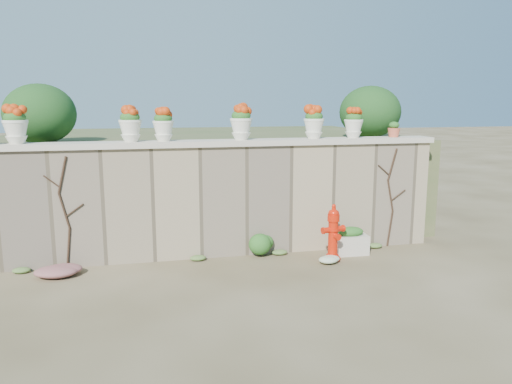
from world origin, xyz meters
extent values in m
plane|color=#4A3D25|center=(0.00, 0.00, 0.00)|extent=(80.00, 80.00, 0.00)
cube|color=gray|center=(0.00, 1.80, 1.00)|extent=(8.00, 0.40, 2.00)
cube|color=beige|center=(0.00, 1.80, 2.05)|extent=(8.10, 0.52, 0.10)
cube|color=#384C23|center=(0.00, 5.00, 1.00)|extent=(9.00, 6.00, 2.00)
ellipsoid|color=#143814|center=(-3.20, 3.00, 2.55)|extent=(1.30, 1.30, 1.10)
ellipsoid|color=#143814|center=(3.40, 3.00, 2.55)|extent=(1.30, 1.30, 1.10)
cylinder|color=black|center=(-2.66, 1.58, 0.35)|extent=(0.12, 0.04, 0.70)
cylinder|color=black|center=(-2.69, 1.58, 1.00)|extent=(0.17, 0.04, 0.61)
cylinder|color=black|center=(-2.67, 1.58, 1.60)|extent=(0.18, 0.04, 0.61)
cylinder|color=black|center=(-2.52, 1.58, 1.00)|extent=(0.30, 0.02, 0.22)
cylinder|color=black|center=(-2.85, 1.58, 1.50)|extent=(0.25, 0.02, 0.21)
cylinder|color=black|center=(3.24, 1.58, 0.35)|extent=(0.12, 0.04, 0.70)
cylinder|color=black|center=(3.22, 1.58, 1.00)|extent=(0.17, 0.04, 0.61)
cylinder|color=black|center=(3.23, 1.58, 1.60)|extent=(0.18, 0.04, 0.61)
cylinder|color=black|center=(3.38, 1.58, 1.00)|extent=(0.30, 0.02, 0.22)
cylinder|color=black|center=(3.05, 1.58, 1.50)|extent=(0.25, 0.02, 0.21)
cylinder|color=red|center=(1.84, 1.02, 0.03)|extent=(0.28, 0.28, 0.05)
cylinder|color=red|center=(1.84, 1.02, 0.41)|extent=(0.17, 0.17, 0.63)
cylinder|color=red|center=(1.84, 1.02, 0.56)|extent=(0.21, 0.21, 0.04)
cylinder|color=red|center=(1.84, 1.02, 0.77)|extent=(0.21, 0.21, 0.12)
ellipsoid|color=red|center=(1.84, 1.02, 0.87)|extent=(0.19, 0.19, 0.14)
cylinder|color=red|center=(1.84, 1.02, 0.95)|extent=(0.07, 0.07, 0.10)
cylinder|color=red|center=(1.70, 0.99, 0.56)|extent=(0.16, 0.13, 0.10)
cylinder|color=red|center=(1.98, 1.04, 0.56)|extent=(0.16, 0.13, 0.10)
cylinder|color=red|center=(1.86, 0.91, 0.46)|extent=(0.11, 0.12, 0.09)
cube|color=beige|center=(2.29, 1.27, 0.18)|extent=(0.63, 0.38, 0.36)
ellipsoid|color=#1E5119|center=(2.29, 1.27, 0.42)|extent=(0.48, 0.30, 0.18)
ellipsoid|color=#1E5119|center=(0.66, 1.51, 0.26)|extent=(0.56, 0.50, 0.53)
ellipsoid|color=#B12361|center=(-2.78, 1.18, 0.11)|extent=(0.83, 0.55, 0.22)
ellipsoid|color=white|center=(1.75, 0.82, 0.08)|extent=(0.47, 0.37, 0.17)
ellipsoid|color=#1E5119|center=(-3.37, 1.80, 2.53)|extent=(0.34, 0.34, 0.20)
ellipsoid|color=#B3340B|center=(-3.37, 1.80, 2.61)|extent=(0.30, 0.30, 0.21)
ellipsoid|color=#1E5119|center=(-1.57, 1.80, 2.51)|extent=(0.33, 0.33, 0.20)
ellipsoid|color=#B3340B|center=(-1.57, 1.80, 2.60)|extent=(0.29, 0.29, 0.21)
ellipsoid|color=#1E5119|center=(-1.01, 1.80, 2.49)|extent=(0.31, 0.31, 0.19)
ellipsoid|color=#B3340B|center=(-1.01, 1.80, 2.57)|extent=(0.27, 0.27, 0.20)
ellipsoid|color=#1E5119|center=(0.35, 1.80, 2.53)|extent=(0.34, 0.34, 0.20)
ellipsoid|color=#B3340B|center=(0.35, 1.80, 2.61)|extent=(0.30, 0.30, 0.21)
ellipsoid|color=#1E5119|center=(1.72, 1.80, 2.51)|extent=(0.33, 0.33, 0.20)
ellipsoid|color=#B3340B|center=(1.72, 1.80, 2.59)|extent=(0.28, 0.28, 0.20)
ellipsoid|color=#1E5119|center=(2.50, 1.80, 2.48)|extent=(0.31, 0.31, 0.18)
ellipsoid|color=#B3340B|center=(2.50, 1.80, 2.56)|extent=(0.27, 0.27, 0.19)
ellipsoid|color=#1E5119|center=(3.34, 1.80, 2.32)|extent=(0.19, 0.19, 0.14)
camera|label=1|loc=(-1.39, -6.97, 2.80)|focal=35.00mm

